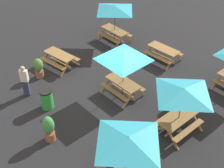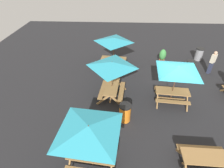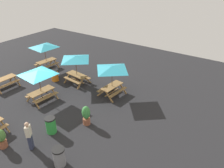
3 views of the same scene
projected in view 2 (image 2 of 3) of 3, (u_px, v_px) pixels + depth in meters
The scene contains 11 objects.
ground_plane at pixel (173, 100), 10.00m from camera, with size 29.45×29.45×0.00m, color #232326.
picnic_table_1 at pixel (114, 42), 11.81m from camera, with size 2.19×2.19×2.34m.
picnic_table_2 at pixel (112, 67), 9.11m from camera, with size 2.19×2.19×2.34m.
picnic_table_4 at pixel (178, 72), 8.75m from camera, with size 2.82×2.82×2.34m.
picnic_table_5 at pixel (89, 132), 5.72m from camera, with size 2.81×2.81×2.34m.
picnic_table_6 at pixel (206, 160), 6.46m from camera, with size 1.84×1.58×0.81m.
trash_bin_green at pixel (190, 67), 12.04m from camera, with size 0.59×0.59×0.98m.
trash_bin_orange at pixel (125, 113), 8.52m from camera, with size 0.59×0.59×0.98m.
trash_bin_gray at pixel (199, 54), 13.68m from camera, with size 0.59×0.59×0.98m.
potted_plant_1 at pixel (162, 57), 12.96m from camera, with size 0.49×0.49×1.24m.
person_standing at pixel (212, 62), 11.84m from camera, with size 0.42×0.40×1.67m.
Camera 2 is at (-3.13, -7.70, 6.63)m, focal length 28.00 mm.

